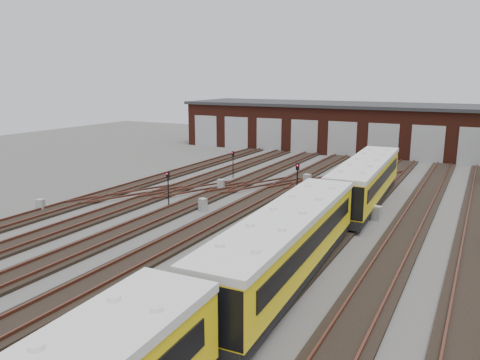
% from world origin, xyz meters
% --- Properties ---
extents(ground, '(120.00, 120.00, 0.00)m').
position_xyz_m(ground, '(0.00, 0.00, 0.00)').
color(ground, '#42403E').
rests_on(ground, ground).
extents(track_network, '(30.40, 70.00, 0.33)m').
position_xyz_m(track_network, '(-0.17, 0.59, 0.11)').
color(track_network, black).
rests_on(track_network, ground).
extents(maintenance_shed, '(51.00, 12.50, 6.35)m').
position_xyz_m(maintenance_shed, '(-0.01, 39.97, 3.20)').
color(maintenance_shed, '#4C1C13').
rests_on(maintenance_shed, ground).
extents(metro_train, '(3.50, 47.66, 3.21)m').
position_xyz_m(metro_train, '(6.00, -3.55, 1.98)').
color(metro_train, black).
rests_on(metro_train, ground).
extents(signal_mast_0, '(0.25, 0.23, 2.66)m').
position_xyz_m(signal_mast_0, '(-7.90, 16.44, 1.71)').
color(signal_mast_0, black).
rests_on(signal_mast_0, ground).
extents(signal_mast_1, '(0.26, 0.25, 2.78)m').
position_xyz_m(signal_mast_1, '(-7.10, 4.73, 1.80)').
color(signal_mast_1, black).
rests_on(signal_mast_1, ground).
extents(signal_mast_2, '(0.30, 0.28, 3.28)m').
position_xyz_m(signal_mast_2, '(1.26, 10.12, 2.11)').
color(signal_mast_2, black).
rests_on(signal_mast_2, ground).
extents(signal_mast_3, '(0.25, 0.23, 3.01)m').
position_xyz_m(signal_mast_3, '(5.14, 21.35, 1.92)').
color(signal_mast_3, black).
rests_on(signal_mast_3, ground).
extents(relay_cabinet_0, '(0.64, 0.58, 0.90)m').
position_xyz_m(relay_cabinet_0, '(-14.93, -0.56, 0.45)').
color(relay_cabinet_0, '#9C9FA1').
rests_on(relay_cabinet_0, ground).
extents(relay_cabinet_1, '(0.64, 0.56, 0.94)m').
position_xyz_m(relay_cabinet_1, '(-6.43, 11.52, 0.47)').
color(relay_cabinet_1, '#9C9FA1').
rests_on(relay_cabinet_1, ground).
extents(relay_cabinet_2, '(0.71, 0.66, 0.94)m').
position_xyz_m(relay_cabinet_2, '(-4.28, 5.15, 0.47)').
color(relay_cabinet_2, '#9C9FA1').
rests_on(relay_cabinet_2, ground).
extents(relay_cabinet_3, '(0.76, 0.71, 1.01)m').
position_xyz_m(relay_cabinet_3, '(-0.36, 16.95, 0.50)').
color(relay_cabinet_3, '#9C9FA1').
rests_on(relay_cabinet_3, ground).
extents(relay_cabinet_4, '(0.70, 0.62, 1.02)m').
position_xyz_m(relay_cabinet_4, '(7.70, 8.80, 0.51)').
color(relay_cabinet_4, '#9C9FA1').
rests_on(relay_cabinet_4, ground).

